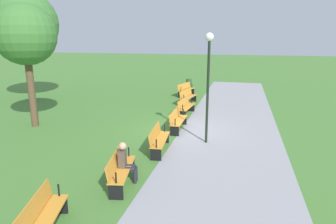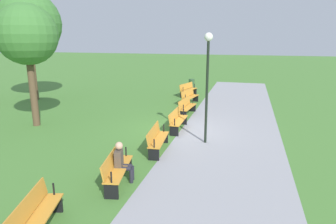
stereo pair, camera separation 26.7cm
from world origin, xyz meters
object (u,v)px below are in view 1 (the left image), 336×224
(bench_5, at_px, (120,168))
(bench_4, at_px, (158,139))
(person_seated, at_px, (126,161))
(bench_0, at_px, (186,89))
(trash_bin, at_px, (189,85))
(bench_6, at_px, (41,218))
(bench_3, at_px, (177,120))
(tree_0, at_px, (25,35))
(bench_2, at_px, (186,106))
(bench_1, at_px, (188,97))
(lamp_post, at_px, (208,69))
(tree_1, at_px, (25,24))

(bench_5, bearing_deg, bench_4, 161.03)
(person_seated, bearing_deg, bench_0, 172.38)
(bench_5, distance_m, trash_bin, 15.34)
(bench_4, bearing_deg, bench_6, -16.24)
(bench_3, xyz_separation_m, trash_bin, (-9.97, -1.25, -0.01))
(bench_5, relative_size, person_seated, 1.61)
(trash_bin, bearing_deg, tree_0, -25.99)
(bench_2, bearing_deg, bench_1, -166.46)
(bench_3, bearing_deg, bench_5, -5.41)
(person_seated, bearing_deg, bench_4, 163.22)
(bench_0, bearing_deg, bench_1, 29.81)
(bench_3, height_order, lamp_post, lamp_post)
(bench_1, bearing_deg, bench_2, 18.97)
(bench_1, distance_m, lamp_post, 7.40)
(bench_6, bearing_deg, bench_4, 152.89)
(bench_0, relative_size, lamp_post, 0.46)
(bench_5, distance_m, tree_0, 8.33)
(bench_4, distance_m, bench_5, 2.69)
(bench_4, height_order, person_seated, person_seated)
(bench_6, xyz_separation_m, tree_1, (-12.02, -9.54, 4.41))
(person_seated, xyz_separation_m, tree_1, (-9.25, -10.29, 4.25))
(bench_2, relative_size, bench_6, 0.99)
(bench_5, xyz_separation_m, lamp_post, (-4.02, 1.97, 2.45))
(bench_6, relative_size, tree_1, 0.28)
(bench_2, bearing_deg, tree_1, -91.86)
(bench_1, height_order, bench_6, same)
(bench_2, bearing_deg, bench_4, 5.43)
(person_seated, distance_m, tree_0, 8.27)
(person_seated, xyz_separation_m, tree_0, (-4.14, -6.24, 3.52))
(bench_2, xyz_separation_m, bench_5, (8.05, -0.38, 0.00))
(bench_4, bearing_deg, person_seated, -11.35)
(person_seated, distance_m, lamp_post, 4.86)
(bench_3, bearing_deg, trash_bin, -172.87)
(bench_6, xyz_separation_m, lamp_post, (-6.63, 2.60, 2.45))
(lamp_post, bearing_deg, bench_6, -21.40)
(bench_3, xyz_separation_m, person_seated, (5.21, -0.39, 0.16))
(bench_0, distance_m, bench_4, 10.71)
(bench_5, relative_size, tree_1, 0.28)
(bench_1, height_order, tree_1, tree_1)
(bench_3, height_order, tree_1, tree_1)
(bench_0, height_order, person_seated, person_seated)
(bench_2, xyz_separation_m, bench_6, (10.67, -1.01, 0.00))
(bench_0, height_order, bench_6, same)
(bench_4, xyz_separation_m, lamp_post, (-1.35, 1.59, 2.45))
(bench_5, height_order, person_seated, person_seated)
(bench_0, relative_size, person_seated, 1.61)
(bench_1, height_order, person_seated, person_seated)
(bench_0, bearing_deg, bench_6, 16.30)
(trash_bin, bearing_deg, person_seated, 3.24)
(bench_0, xyz_separation_m, bench_2, (5.28, 1.01, 0.00))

